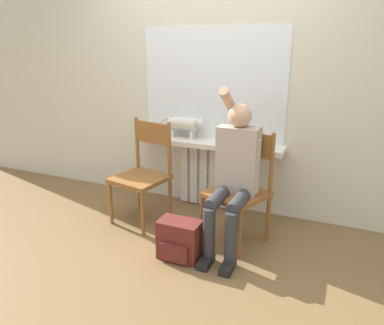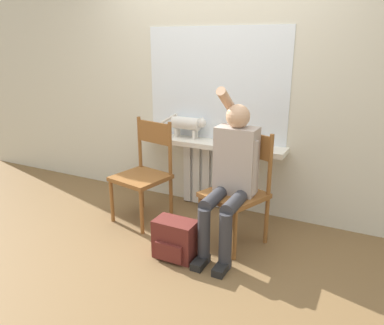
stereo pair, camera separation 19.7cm
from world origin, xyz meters
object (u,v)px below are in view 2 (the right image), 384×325
Objects in this scene: chair_left at (144,171)px; person at (232,171)px; chair_right at (238,188)px; cat at (188,124)px; backpack at (175,240)px.

chair_left is 0.97m from person.
cat is at bearing 166.75° from chair_right.
chair_right is 2.88× the size of backpack.
person reaches higher than cat.
chair_left is 0.72× the size of person.
chair_left is 2.88× the size of backpack.
backpack is at bearing -131.05° from person.
chair_left reaches higher than backpack.
chair_right is 1.01m from cat.
chair_left is 1.00× the size of chair_right.
backpack is at bearing -68.09° from cat.
chair_right is 1.87× the size of cat.
cat is at bearing 138.90° from person.
person is at bearing 48.95° from backpack.
chair_left is 0.96m from chair_right.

